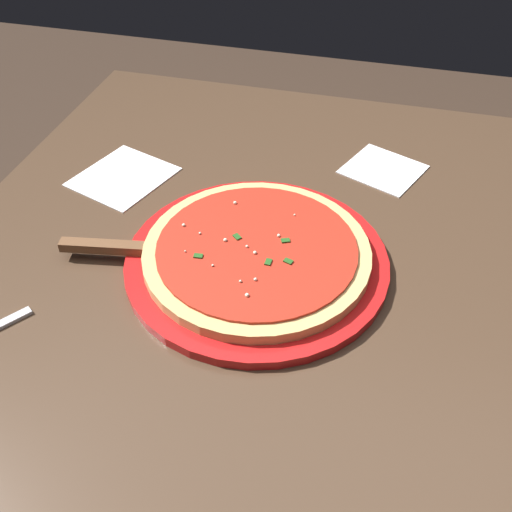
% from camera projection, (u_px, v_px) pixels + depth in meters
% --- Properties ---
extents(ground_plane, '(5.00, 5.00, 0.00)m').
position_uv_depth(ground_plane, '(243.00, 509.00, 1.35)').
color(ground_plane, '#38281E').
extents(restaurant_table, '(1.06, 0.86, 0.78)m').
position_uv_depth(restaurant_table, '(237.00, 326.00, 0.93)').
color(restaurant_table, black).
rests_on(restaurant_table, ground_plane).
extents(serving_plate, '(0.37, 0.37, 0.01)m').
position_uv_depth(serving_plate, '(256.00, 263.00, 0.82)').
color(serving_plate, red).
rests_on(serving_plate, restaurant_table).
extents(pizza, '(0.31, 0.31, 0.02)m').
position_uv_depth(pizza, '(256.00, 254.00, 0.81)').
color(pizza, '#DBB26B').
rests_on(pizza, serving_plate).
extents(pizza_server, '(0.08, 0.22, 0.01)m').
position_uv_depth(pizza_server, '(134.00, 250.00, 0.82)').
color(pizza_server, silver).
rests_on(pizza_server, serving_plate).
extents(napkin_folded_right, '(0.15, 0.15, 0.00)m').
position_uv_depth(napkin_folded_right, '(383.00, 169.00, 1.00)').
color(napkin_folded_right, white).
rests_on(napkin_folded_right, restaurant_table).
extents(napkin_loose_left, '(0.18, 0.17, 0.00)m').
position_uv_depth(napkin_loose_left, '(123.00, 177.00, 0.98)').
color(napkin_loose_left, white).
rests_on(napkin_loose_left, restaurant_table).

